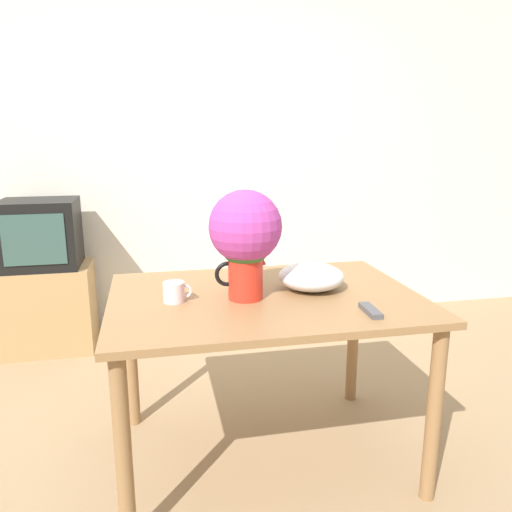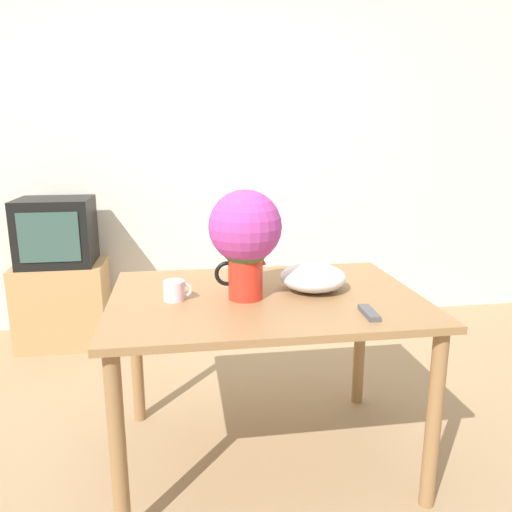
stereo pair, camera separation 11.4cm
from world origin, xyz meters
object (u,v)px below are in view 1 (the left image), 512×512
flower_vase (245,235)px  white_bowl (311,277)px  tv_set (40,234)px  coffee_mug (175,292)px

flower_vase → white_bowl: (0.31, 0.07, -0.21)m
flower_vase → tv_set: size_ratio=0.94×
white_bowl → coffee_mug: bearing=-175.4°
flower_vase → coffee_mug: 0.37m
flower_vase → coffee_mug: flower_vase is taller
tv_set → coffee_mug: bearing=-61.8°
coffee_mug → white_bowl: (0.60, 0.05, 0.02)m
white_bowl → tv_set: 2.02m
flower_vase → white_bowl: 0.38m
coffee_mug → white_bowl: 0.60m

